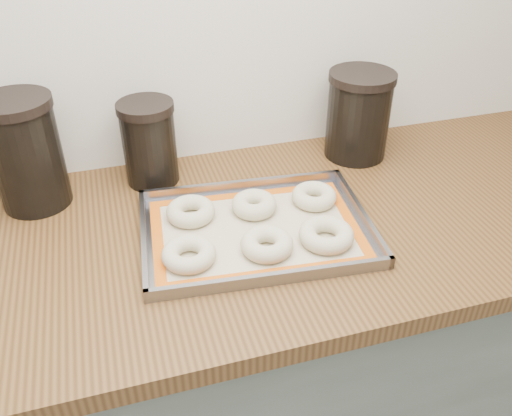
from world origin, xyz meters
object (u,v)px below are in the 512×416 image
object	(u,v)px
baking_tray	(256,229)
bagel_front_left	(189,254)
bagel_back_right	(314,196)
canister_mid	(149,143)
canister_right	(358,115)
bagel_front_right	(326,235)
bagel_front_mid	(267,244)
bagel_back_left	(191,211)
canister_left	(26,153)
bagel_back_mid	(254,205)

from	to	relation	value
baking_tray	bagel_front_left	size ratio (longest dim) A/B	4.75
baking_tray	bagel_back_right	world-z (taller)	bagel_back_right
bagel_back_right	canister_mid	distance (m)	0.39
canister_mid	canister_right	bearing A→B (deg)	-2.20
baking_tray	bagel_front_right	distance (m)	0.14
bagel_front_left	bagel_front_mid	distance (m)	0.15
baking_tray	bagel_back_left	xyz separation A→B (m)	(-0.12, 0.08, 0.01)
canister_left	canister_right	world-z (taller)	canister_left
canister_left	baking_tray	bearing A→B (deg)	-29.68
canister_mid	baking_tray	bearing A→B (deg)	-56.96
bagel_back_right	canister_mid	bearing A→B (deg)	147.69
bagel_front_mid	bagel_back_left	bearing A→B (deg)	128.26
bagel_back_left	canister_mid	size ratio (longest dim) A/B	0.53
bagel_back_left	canister_left	world-z (taller)	canister_left
bagel_back_mid	canister_right	xyz separation A→B (m)	(0.32, 0.18, 0.09)
bagel_front_mid	bagel_front_right	xyz separation A→B (m)	(0.12, -0.01, -0.00)
baking_tray	bagel_back_right	size ratio (longest dim) A/B	5.00
baking_tray	bagel_back_left	bearing A→B (deg)	145.76
bagel_front_left	bagel_back_left	distance (m)	0.14
bagel_back_left	baking_tray	bearing A→B (deg)	-34.24
bagel_back_left	bagel_back_right	size ratio (longest dim) A/B	1.04
bagel_front_left	bagel_back_mid	world-z (taller)	bagel_back_mid
baking_tray	bagel_back_right	xyz separation A→B (m)	(0.15, 0.06, 0.01)
bagel_front_mid	bagel_back_right	world-z (taller)	bagel_front_mid
bagel_back_left	bagel_front_mid	bearing A→B (deg)	-51.74
bagel_front_left	canister_right	world-z (taller)	canister_right
bagel_back_left	canister_right	xyz separation A→B (m)	(0.45, 0.17, 0.09)
bagel_back_right	bagel_front_right	bearing A→B (deg)	-101.74
baking_tray	canister_right	size ratio (longest dim) A/B	2.27
bagel_front_right	canister_left	size ratio (longest dim) A/B	0.45
canister_left	canister_right	distance (m)	0.76
bagel_back_right	canister_left	distance (m)	0.62
bagel_front_left	bagel_back_right	world-z (taller)	same
bagel_back_left	canister_mid	xyz separation A→B (m)	(-0.05, 0.18, 0.08)
bagel_front_mid	canister_left	distance (m)	0.54
bagel_front_right	bagel_back_right	size ratio (longest dim) A/B	1.11
bagel_front_left	bagel_front_mid	world-z (taller)	bagel_front_mid
canister_left	bagel_back_mid	bearing A→B (deg)	-21.93
bagel_back_right	bagel_back_left	bearing A→B (deg)	175.85
canister_left	canister_right	xyz separation A→B (m)	(0.76, 0.00, -0.01)
bagel_front_left	bagel_back_right	distance (m)	0.32
baking_tray	canister_left	bearing A→B (deg)	150.32
bagel_front_mid	bagel_back_left	xyz separation A→B (m)	(-0.12, 0.15, -0.00)
baking_tray	canister_right	bearing A→B (deg)	36.39
bagel_front_right	bagel_back_mid	bearing A→B (deg)	126.96
bagel_front_left	canister_left	xyz separation A→B (m)	(-0.28, 0.30, 0.10)
canister_mid	canister_right	distance (m)	0.51
bagel_back_mid	canister_right	size ratio (longest dim) A/B	0.45
baking_tray	bagel_back_left	size ratio (longest dim) A/B	4.78
baking_tray	bagel_back_right	bearing A→B (deg)	22.16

